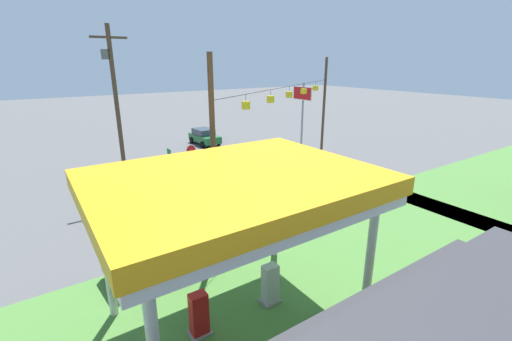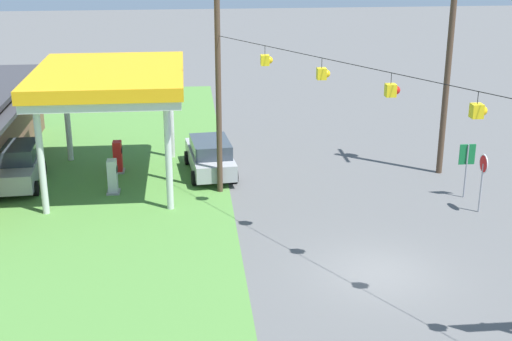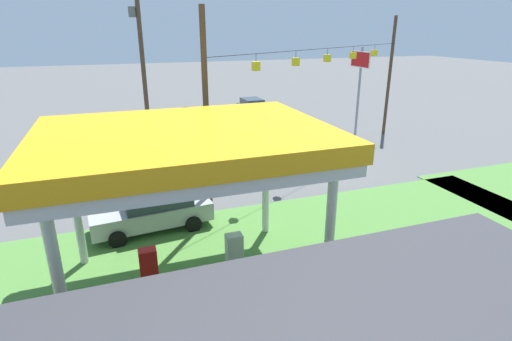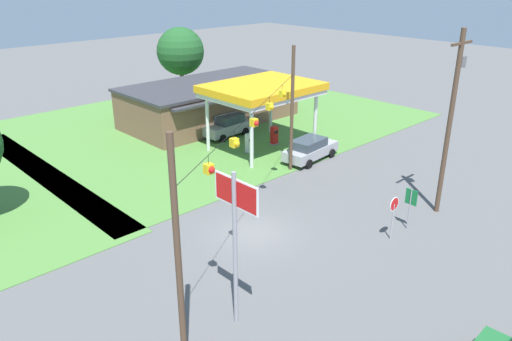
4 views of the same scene
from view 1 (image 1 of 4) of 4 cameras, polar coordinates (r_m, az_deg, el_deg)
ground_plane at (r=24.98m, az=5.12°, el=-2.24°), size 160.00×160.00×0.00m
gas_station_canopy at (r=10.47m, az=-3.59°, el=-3.13°), size 8.40×6.48×5.29m
fuel_pump_near at (r=13.10m, az=2.36°, el=-18.58°), size 0.71×0.56×1.56m
fuel_pump_far at (r=12.00m, az=-9.48°, el=-22.79°), size 0.71×0.56×1.56m
car_at_pumps_front at (r=15.47m, az=-14.46°, el=-12.30°), size 5.03×2.45×1.73m
car_on_crossroad at (r=37.15m, az=-8.60°, el=5.66°), size 2.23×4.17×1.67m
stop_sign_roadside at (r=26.57m, az=-10.76°, el=2.83°), size 0.80×0.08×2.50m
stop_sign_overhead at (r=31.04m, az=7.73°, el=10.81°), size 0.22×2.38×6.72m
route_sign at (r=26.01m, az=-14.20°, el=2.04°), size 0.10×0.70×2.40m
utility_pole_main at (r=24.40m, az=-22.33°, el=10.48°), size 2.20×0.44×10.72m
signal_span_gantry at (r=23.78m, az=5.42°, el=8.96°), size 16.85×10.24×8.87m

